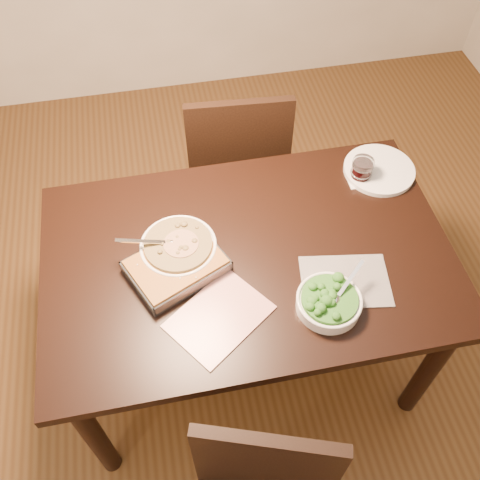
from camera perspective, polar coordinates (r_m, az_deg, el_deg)
The scene contains 11 objects.
ground at distance 2.48m, azimuth 0.66°, elevation -11.73°, with size 4.00×4.00×0.00m, color #4A2E15.
table at distance 1.91m, azimuth 0.84°, elevation -3.20°, with size 1.40×0.90×0.75m.
magazine_a at distance 1.70m, azimuth -2.23°, elevation -8.17°, with size 0.30×0.22×0.01m, color #C73B39.
magazine_b at distance 1.80m, azimuth 11.15°, elevation -4.32°, with size 0.29×0.21×0.01m, color #282930.
coaster at distance 2.11m, azimuth 12.63°, elevation 6.43°, with size 0.10×0.10×0.00m, color white.
stew_bowl at distance 1.81m, azimuth -6.56°, elevation -0.89°, with size 0.29×0.26×0.10m.
broccoli_bowl at distance 1.71m, azimuth 9.47°, elevation -6.51°, with size 0.21×0.21×0.08m.
baking_dish at distance 1.78m, azimuth -6.80°, elevation -2.76°, with size 0.37×0.33×0.05m.
wine_tumbler at distance 2.07m, azimuth 12.87°, elevation 7.37°, with size 0.08×0.08×0.09m.
dinner_plate at distance 2.14m, azimuth 14.61°, elevation 7.25°, with size 0.27×0.27×0.02m, color white.
chair_far at distance 2.46m, azimuth -0.38°, elevation 8.65°, with size 0.47×0.47×0.93m.
Camera 1 is at (-0.24, -1.04, 2.23)m, focal length 40.00 mm.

